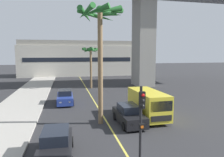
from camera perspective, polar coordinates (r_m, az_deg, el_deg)
name	(u,v)px	position (r m, az deg, el deg)	size (l,w,h in m)	color
sidewalk_left	(1,129)	(17.99, -27.94, -11.96)	(4.80, 80.00, 0.15)	#ADA89E
lane_stripe_center	(94,101)	(25.27, -4.96, -6.02)	(0.14, 56.00, 0.01)	#DBCC4C
pier_building_backdrop	(78,59)	(54.73, -9.22, 5.40)	(28.35, 8.04, 8.70)	beige
car_queue_front	(65,97)	(24.16, -12.68, -5.03)	(1.85, 4.11, 1.56)	navy
car_queue_second	(56,146)	(12.17, -15.08, -17.21)	(1.95, 4.16, 1.56)	black
car_queue_third	(129,115)	(17.07, 4.61, -9.89)	(1.94, 4.15, 1.56)	black
delivery_van	(148,103)	(18.66, 9.76, -6.71)	(2.23, 5.28, 2.36)	yellow
traffic_light_median_near	(141,119)	(9.60, 7.96, -10.94)	(0.24, 0.37, 4.20)	black
palm_tree_near_median	(100,26)	(16.55, -3.26, 13.99)	(3.63, 3.65, 9.24)	brown
palm_tree_mid_median	(91,55)	(33.81, -5.83, 6.44)	(2.84, 2.92, 6.64)	brown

